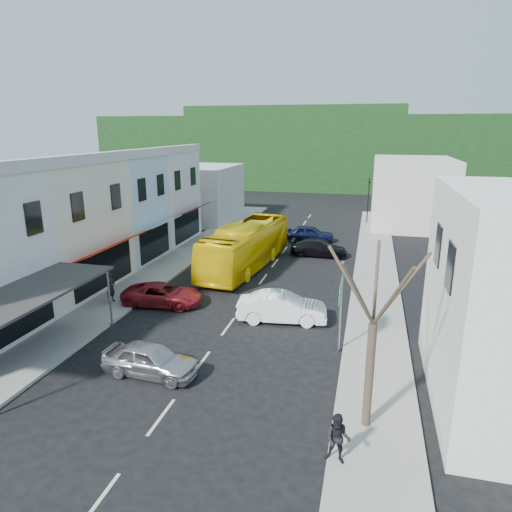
{
  "coord_description": "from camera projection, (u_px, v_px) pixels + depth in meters",
  "views": [
    {
      "loc": [
        6.76,
        -20.95,
        10.0
      ],
      "look_at": [
        0.0,
        6.0,
        2.2
      ],
      "focal_mm": 32.0,
      "sensor_mm": 36.0,
      "label": 1
    }
  ],
  "objects": [
    {
      "name": "sidewalk_left",
      "position": [
        174.0,
        263.0,
        34.93
      ],
      "size": [
        3.0,
        52.0,
        0.15
      ],
      "primitive_type": "cube",
      "color": "gray",
      "rests_on": "ground"
    },
    {
      "name": "distant_block_right",
      "position": [
        411.0,
        192.0,
        48.35
      ],
      "size": [
        8.0,
        12.0,
        7.0
      ],
      "primitive_type": "cube",
      "color": "#B7B2A8",
      "rests_on": "ground"
    },
    {
      "name": "direction_sign",
      "position": [
        340.0,
        315.0,
        20.67
      ],
      "size": [
        0.23,
        1.64,
        3.62
      ],
      "primitive_type": null,
      "rotation": [
        0.0,
        0.0,
        0.01
      ],
      "color": "#12522E",
      "rests_on": "ground"
    },
    {
      "name": "pedestrian_left",
      "position": [
        111.0,
        288.0,
        26.56
      ],
      "size": [
        0.46,
        0.64,
        1.7
      ],
      "primitive_type": "imported",
      "rotation": [
        0.0,
        0.0,
        1.47
      ],
      "color": "black",
      "rests_on": "sidewalk_left"
    },
    {
      "name": "traffic_signal",
      "position": [
        368.0,
        201.0,
        48.68
      ],
      "size": [
        0.91,
        1.2,
        4.98
      ],
      "primitive_type": null,
      "rotation": [
        0.0,
        0.0,
        3.35
      ],
      "color": "black",
      "rests_on": "ground"
    },
    {
      "name": "bus",
      "position": [
        246.0,
        247.0,
        33.55
      ],
      "size": [
        3.75,
        11.8,
        3.1
      ],
      "primitive_type": "imported",
      "rotation": [
        0.0,
        0.0,
        -0.11
      ],
      "color": "yellow",
      "rests_on": "ground"
    },
    {
      "name": "distant_block_left",
      "position": [
        198.0,
        193.0,
        51.07
      ],
      "size": [
        8.0,
        10.0,
        6.0
      ],
      "primitive_type": "cube",
      "color": "#B7B2A8",
      "rests_on": "ground"
    },
    {
      "name": "sidewalk_right",
      "position": [
        375.0,
        278.0,
        31.41
      ],
      "size": [
        3.0,
        52.0,
        0.15
      ],
      "primitive_type": "cube",
      "color": "gray",
      "rests_on": "ground"
    },
    {
      "name": "shopfront_row",
      "position": [
        71.0,
        222.0,
        30.37
      ],
      "size": [
        8.25,
        30.0,
        8.0
      ],
      "color": "silver",
      "rests_on": "ground"
    },
    {
      "name": "ground",
      "position": [
        228.0,
        326.0,
        23.85
      ],
      "size": [
        120.0,
        120.0,
        0.0
      ],
      "primitive_type": "plane",
      "color": "black",
      "rests_on": "ground"
    },
    {
      "name": "car_red",
      "position": [
        163.0,
        294.0,
        26.59
      ],
      "size": [
        4.75,
        2.29,
        1.4
      ],
      "primitive_type": "imported",
      "rotation": [
        0.0,
        0.0,
        1.66
      ],
      "color": "maroon",
      "rests_on": "ground"
    },
    {
      "name": "street_tree",
      "position": [
        373.0,
        324.0,
        14.73
      ],
      "size": [
        2.61,
        2.61,
        7.81
      ],
      "primitive_type": null,
      "rotation": [
        0.0,
        0.0,
        0.03
      ],
      "color": "#372C23",
      "rests_on": "ground"
    },
    {
      "name": "hillside",
      "position": [
        327.0,
        147.0,
        83.16
      ],
      "size": [
        80.0,
        26.0,
        14.0
      ],
      "color": "black",
      "rests_on": "ground"
    },
    {
      "name": "car_navy_mid",
      "position": [
        310.0,
        234.0,
        41.58
      ],
      "size": [
        4.48,
        2.02,
        1.4
      ],
      "primitive_type": "imported",
      "rotation": [
        0.0,
        0.0,
        1.62
      ],
      "color": "black",
      "rests_on": "ground"
    },
    {
      "name": "car_silver",
      "position": [
        151.0,
        360.0,
        19.0
      ],
      "size": [
        4.52,
        2.11,
        1.4
      ],
      "primitive_type": "imported",
      "rotation": [
        0.0,
        0.0,
        1.5
      ],
      "color": "#B0AFB4",
      "rests_on": "ground"
    },
    {
      "name": "car_black_near",
      "position": [
        319.0,
        248.0,
        36.82
      ],
      "size": [
        4.5,
        1.84,
        1.4
      ],
      "primitive_type": "imported",
      "rotation": [
        0.0,
        0.0,
        1.57
      ],
      "color": "black",
      "rests_on": "ground"
    },
    {
      "name": "car_white",
      "position": [
        282.0,
        309.0,
        24.34
      ],
      "size": [
        4.59,
        2.33,
        1.4
      ],
      "primitive_type": "imported",
      "rotation": [
        0.0,
        0.0,
        1.69
      ],
      "color": "white",
      "rests_on": "ground"
    },
    {
      "name": "pedestrian_right",
      "position": [
        338.0,
        438.0,
        13.74
      ],
      "size": [
        0.75,
        0.53,
        1.7
      ],
      "primitive_type": "imported",
      "rotation": [
        0.0,
        0.0,
        -0.13
      ],
      "color": "black",
      "rests_on": "sidewalk_right"
    }
  ]
}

